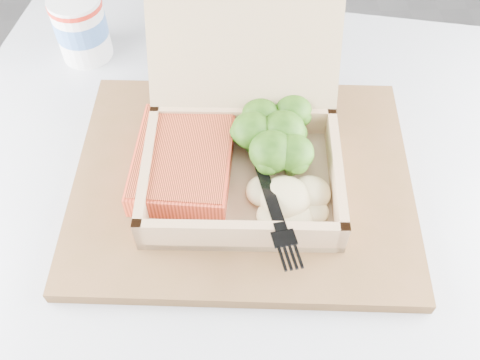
{
  "coord_description": "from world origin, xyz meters",
  "views": [
    {
      "loc": [
        0.29,
        -0.56,
        1.23
      ],
      "look_at": [
        0.31,
        -0.22,
        0.77
      ],
      "focal_mm": 40.0,
      "sensor_mm": 36.0,
      "label": 1
    }
  ],
  "objects_px": {
    "cafe_table": "(240,285)",
    "takeout_container": "(243,131)",
    "serving_tray": "(243,180)",
    "paper_cup": "(81,26)"
  },
  "relations": [
    {
      "from": "takeout_container",
      "to": "paper_cup",
      "type": "bearing_deg",
      "value": 138.06
    },
    {
      "from": "takeout_container",
      "to": "paper_cup",
      "type": "relative_size",
      "value": 2.89
    },
    {
      "from": "serving_tray",
      "to": "takeout_container",
      "type": "height_order",
      "value": "takeout_container"
    },
    {
      "from": "cafe_table",
      "to": "serving_tray",
      "type": "relative_size",
      "value": 2.41
    },
    {
      "from": "serving_tray",
      "to": "takeout_container",
      "type": "distance_m",
      "value": 0.06
    },
    {
      "from": "paper_cup",
      "to": "takeout_container",
      "type": "bearing_deg",
      "value": -45.41
    },
    {
      "from": "cafe_table",
      "to": "takeout_container",
      "type": "height_order",
      "value": "takeout_container"
    },
    {
      "from": "serving_tray",
      "to": "paper_cup",
      "type": "bearing_deg",
      "value": 131.18
    },
    {
      "from": "paper_cup",
      "to": "serving_tray",
      "type": "bearing_deg",
      "value": -48.82
    },
    {
      "from": "cafe_table",
      "to": "serving_tray",
      "type": "xyz_separation_m",
      "value": [
        0.01,
        0.04,
        0.19
      ]
    }
  ]
}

